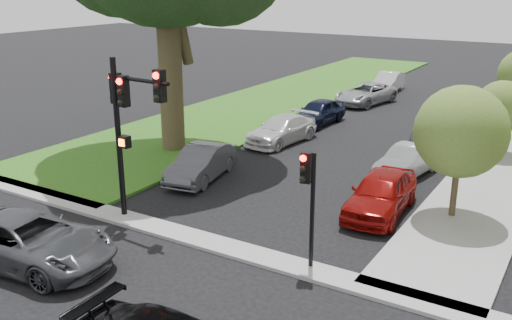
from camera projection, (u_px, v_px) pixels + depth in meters
The scene contains 16 objects.
ground at pixel (167, 269), 16.68m from camera, with size 140.00×140.00×0.00m, color black.
grass_strip at pixel (287, 97), 40.64m from camera, with size 8.00×44.00×0.12m, color #2B541A.
sidewalk_cross at pixel (207, 242), 18.29m from camera, with size 60.00×1.00×0.12m, color #9C9C9C.
small_tree_a at pixel (461, 132), 19.29m from camera, with size 3.17×3.17×4.75m.
small_tree_b at pixel (502, 106), 26.64m from camera, with size 2.41×2.41×3.62m.
traffic_signal_main at pixel (127, 111), 18.97m from camera, with size 2.77×0.72×5.66m.
traffic_signal_secondary at pixel (309, 189), 15.99m from camera, with size 0.48×0.39×3.57m.
car_cross_near at pixel (29, 241), 16.78m from camera, with size 2.51×5.44×1.51m, color #3F4247.
car_parked_0 at pixel (381, 193), 20.43m from camera, with size 1.84×4.57×1.56m, color maroon.
car_parked_1 at pixel (407, 161), 24.42m from camera, with size 1.37×3.93×1.29m, color #999BA0.
car_parked_2 at pixel (448, 132), 28.46m from camera, with size 2.67×5.80×1.61m, color #3F4247.
car_parked_5 at pixel (201, 163), 23.95m from camera, with size 1.50×4.31×1.42m, color #3F4247.
car_parked_6 at pixel (282, 130), 29.35m from camera, with size 1.89×4.66×1.35m, color silver.
car_parked_7 at pixel (319, 112), 33.05m from camera, with size 1.71×4.25×1.45m, color black.
car_parked_8 at pixel (366, 94), 38.39m from camera, with size 2.31×5.01×1.39m, color #999BA0.
car_parked_9 at pixel (388, 82), 42.53m from camera, with size 1.51×4.34×1.43m, color silver.
Camera 1 is at (9.99, -11.37, 8.14)m, focal length 40.00 mm.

